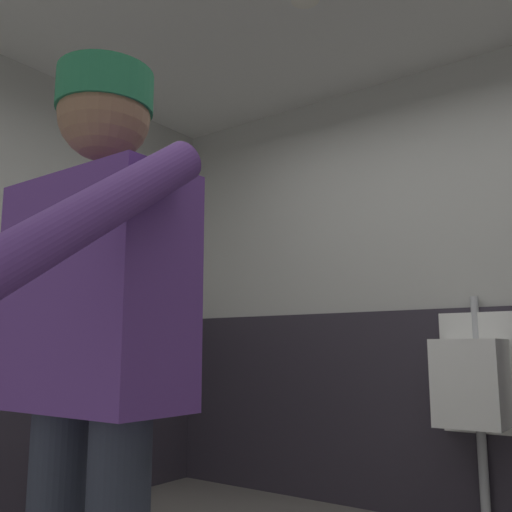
% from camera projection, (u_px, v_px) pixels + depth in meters
% --- Properties ---
extents(wall_back, '(4.66, 0.12, 2.68)m').
position_uv_depth(wall_back, '(449.00, 282.00, 3.34)').
color(wall_back, '#B2B2AD').
rests_on(wall_back, ground_plane).
extents(wainscot_band_back, '(4.06, 0.03, 1.18)m').
position_uv_depth(wainscot_band_back, '(452.00, 414.00, 3.16)').
color(wainscot_band_back, '#2D2833').
rests_on(wainscot_band_back, ground_plane).
extents(urinal_solo, '(0.40, 0.34, 1.24)m').
position_uv_depth(urinal_solo, '(473.00, 382.00, 2.98)').
color(urinal_solo, white).
rests_on(urinal_solo, ground_plane).
extents(person, '(0.70, 0.60, 1.66)m').
position_uv_depth(person, '(91.00, 332.00, 1.35)').
color(person, '#2D3342').
rests_on(person, ground_plane).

